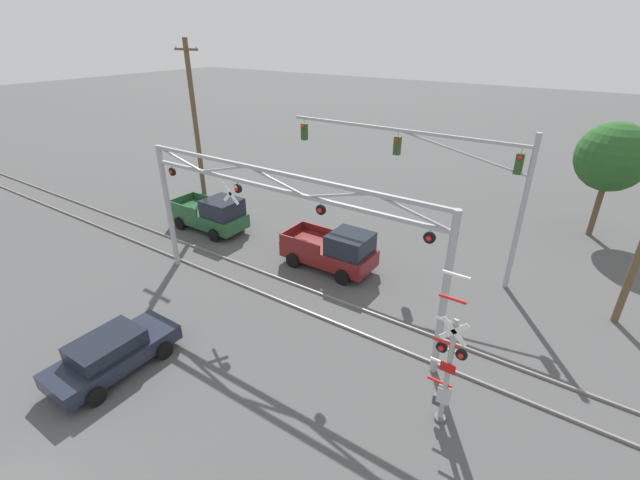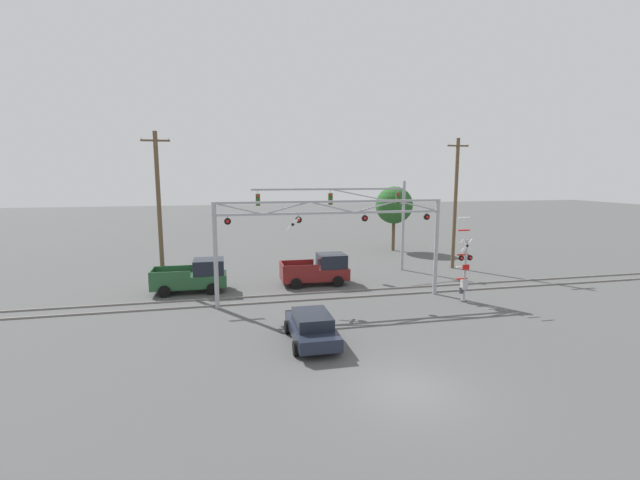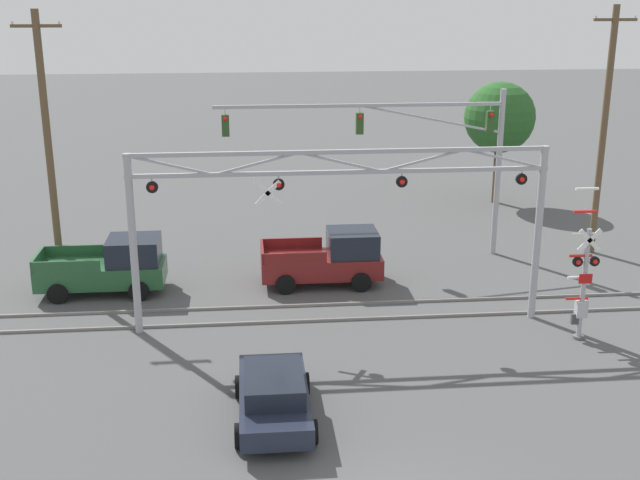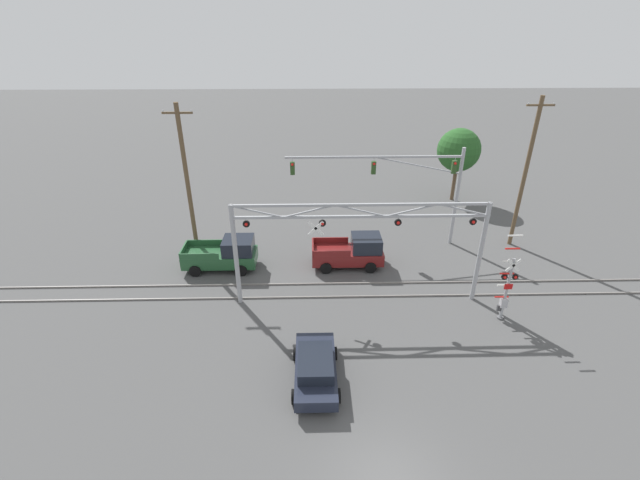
% 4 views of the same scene
% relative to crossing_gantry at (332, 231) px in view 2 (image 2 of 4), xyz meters
% --- Properties ---
extents(ground_plane, '(200.00, 200.00, 0.00)m').
position_rel_crossing_gantry_xyz_m(ground_plane, '(0.01, -11.25, -4.26)').
color(ground_plane, '#4C4C4C').
extents(rail_track_near, '(80.00, 0.08, 0.10)m').
position_rel_crossing_gantry_xyz_m(rail_track_near, '(0.01, 0.28, -4.21)').
color(rail_track_near, gray).
rests_on(rail_track_near, ground_plane).
extents(rail_track_far, '(80.00, 0.08, 0.10)m').
position_rel_crossing_gantry_xyz_m(rail_track_far, '(0.01, 1.72, -4.21)').
color(rail_track_far, gray).
rests_on(rail_track_far, ground_plane).
extents(crossing_gantry, '(13.82, 0.29, 6.08)m').
position_rel_crossing_gantry_xyz_m(crossing_gantry, '(0.00, 0.00, 0.00)').
color(crossing_gantry, '#9EA0A5').
rests_on(crossing_gantry, ground_plane).
extents(crossing_signal_mast, '(1.01, 0.35, 5.13)m').
position_rel_crossing_gantry_xyz_m(crossing_signal_mast, '(7.69, -1.92, -2.36)').
color(crossing_signal_mast, '#9EA0A5').
rests_on(crossing_signal_mast, ground_plane).
extents(traffic_signal_span, '(12.03, 0.39, 7.11)m').
position_rel_crossing_gantry_xyz_m(traffic_signal_span, '(4.47, 7.10, 0.71)').
color(traffic_signal_span, '#9EA0A5').
rests_on(traffic_signal_span, ground_plane).
extents(pickup_truck_lead, '(4.65, 2.25, 2.12)m').
position_rel_crossing_gantry_xyz_m(pickup_truck_lead, '(0.08, 4.05, -3.24)').
color(pickup_truck_lead, maroon).
rests_on(pickup_truck_lead, ground_plane).
extents(pickup_truck_following, '(4.71, 2.25, 2.12)m').
position_rel_crossing_gantry_xyz_m(pickup_truck_following, '(-8.25, 3.89, -3.24)').
color(pickup_truck_following, '#23512D').
rests_on(pickup_truck_following, ground_plane).
extents(sedan_waiting, '(2.09, 4.35, 1.42)m').
position_rel_crossing_gantry_xyz_m(sedan_waiting, '(-2.48, -6.20, -3.52)').
color(sedan_waiting, '#1E2333').
rests_on(sedan_waiting, ground_plane).
extents(utility_pole_left, '(1.80, 0.28, 10.36)m').
position_rel_crossing_gantry_xyz_m(utility_pole_left, '(-10.41, 5.33, 1.07)').
color(utility_pole_left, brown).
rests_on(utility_pole_left, ground_plane).
extents(utility_pole_right, '(1.80, 0.28, 10.45)m').
position_rel_crossing_gantry_xyz_m(utility_pole_right, '(11.94, 6.85, 1.12)').
color(utility_pole_right, brown).
rests_on(utility_pole_right, ground_plane).
extents(background_tree_beyond_span, '(3.72, 3.72, 6.46)m').
position_rel_crossing_gantry_xyz_m(background_tree_beyond_span, '(10.32, 15.70, 0.32)').
color(background_tree_beyond_span, brown).
rests_on(background_tree_beyond_span, ground_plane).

